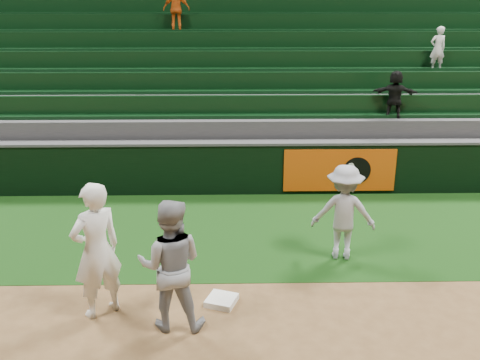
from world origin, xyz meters
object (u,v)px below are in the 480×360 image
(first_base, at_px, (222,300))
(first_baseman, at_px, (96,250))
(baserunner, at_px, (171,265))
(base_coach, at_px, (344,212))

(first_base, height_order, first_baseman, first_baseman)
(first_base, bearing_deg, first_baseman, -172.86)
(baserunner, bearing_deg, first_baseman, -15.13)
(baserunner, bearing_deg, first_base, -138.64)
(base_coach, bearing_deg, first_base, 44.36)
(first_baseman, height_order, baserunner, first_baseman)
(first_baseman, relative_size, base_coach, 1.18)
(first_baseman, height_order, base_coach, first_baseman)
(base_coach, bearing_deg, first_baseman, 33.08)
(base_coach, bearing_deg, baserunner, 45.44)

